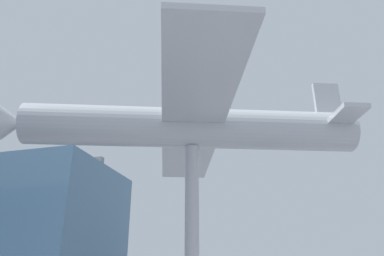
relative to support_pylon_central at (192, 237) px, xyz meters
name	(u,v)px	position (x,y,z in m)	size (l,w,h in m)	color
glass_pavilion_right	(0,241)	(7.72, 14.94, 1.11)	(8.04, 14.44, 9.66)	slate
support_pylon_central	(192,237)	(0.00, 0.00, 0.00)	(0.52, 0.52, 6.88)	#B7B7BC
suspended_airplane	(189,128)	(-0.04, 0.12, 4.25)	(14.10, 14.13, 3.04)	#B2B7BC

